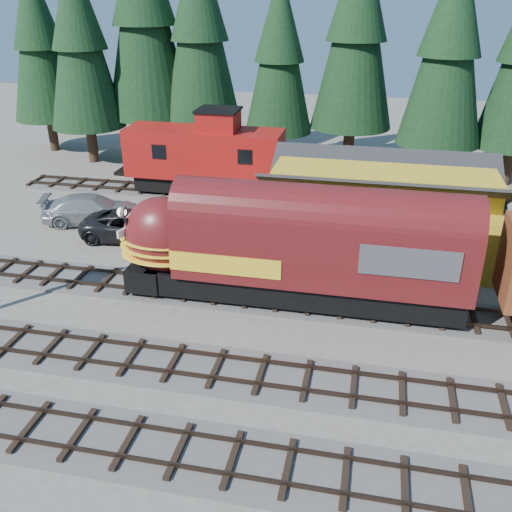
% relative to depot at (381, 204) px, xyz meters
% --- Properties ---
extents(ground, '(120.00, 120.00, 0.00)m').
position_rel_depot_xyz_m(ground, '(0.00, -10.50, -2.96)').
color(ground, '#6B665B').
rests_on(ground, ground).
extents(track_spur, '(32.00, 3.20, 0.33)m').
position_rel_depot_xyz_m(track_spur, '(-10.00, 7.50, -2.90)').
color(track_spur, '#4C4947').
rests_on(track_spur, ground).
extents(depot, '(12.80, 7.00, 5.30)m').
position_rel_depot_xyz_m(depot, '(0.00, 0.00, 0.00)').
color(depot, gold).
rests_on(depot, ground).
extents(conifer_backdrop, '(78.55, 23.19, 17.46)m').
position_rel_depot_xyz_m(conifer_backdrop, '(3.81, 14.66, 7.17)').
color(conifer_backdrop, black).
rests_on(conifer_backdrop, ground).
extents(locomotive, '(16.62, 3.30, 4.52)m').
position_rel_depot_xyz_m(locomotive, '(-4.35, -6.50, -0.33)').
color(locomotive, black).
rests_on(locomotive, ground).
extents(caboose, '(11.03, 3.20, 5.73)m').
position_rel_depot_xyz_m(caboose, '(-12.29, 7.50, -0.15)').
color(caboose, black).
rests_on(caboose, ground).
extents(pickup_truck_a, '(6.37, 3.17, 1.73)m').
position_rel_depot_xyz_m(pickup_truck_a, '(-14.19, -1.13, -2.10)').
color(pickup_truck_a, black).
rests_on(pickup_truck_a, ground).
extents(pickup_truck_b, '(6.68, 4.10, 1.81)m').
position_rel_depot_xyz_m(pickup_truck_b, '(-17.87, 0.81, -2.06)').
color(pickup_truck_b, '#9A9EA2').
rests_on(pickup_truck_b, ground).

